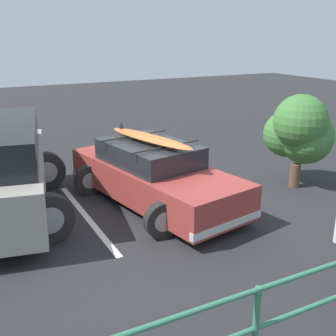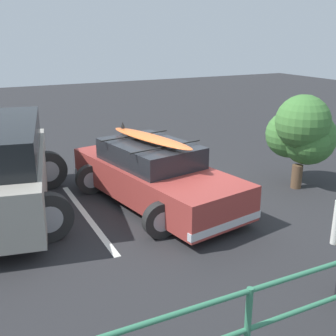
{
  "view_description": "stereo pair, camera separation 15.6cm",
  "coord_description": "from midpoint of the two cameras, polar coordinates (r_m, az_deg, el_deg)",
  "views": [
    {
      "loc": [
        4.06,
        7.54,
        3.45
      ],
      "look_at": [
        0.46,
        0.7,
        0.95
      ],
      "focal_mm": 45.0,
      "sensor_mm": 36.0,
      "label": 1
    },
    {
      "loc": [
        3.92,
        7.61,
        3.45
      ],
      "look_at": [
        0.46,
        0.7,
        0.95
      ],
      "focal_mm": 45.0,
      "sensor_mm": 36.0,
      "label": 2
    }
  ],
  "objects": [
    {
      "name": "ground_plane",
      "position": [
        9.24,
        0.04,
        -4.08
      ],
      "size": [
        44.0,
        44.0,
        0.02
      ],
      "primitive_type": "cube",
      "color": "#28282B",
      "rests_on": "ground"
    },
    {
      "name": "bush_near_left",
      "position": [
        10.09,
        17.03,
        4.67
      ],
      "size": [
        1.56,
        1.65,
        2.17
      ],
      "color": "brown",
      "rests_on": "ground"
    },
    {
      "name": "sedan_car",
      "position": [
        8.77,
        -2.48,
        -0.91
      ],
      "size": [
        2.75,
        4.56,
        1.56
      ],
      "color": "#9E3833",
      "rests_on": "ground"
    },
    {
      "name": "parking_stripe",
      "position": [
        8.48,
        -11.52,
        -6.46
      ],
      "size": [
        0.12,
        3.56,
        0.0
      ],
      "primitive_type": "cube",
      "rotation": [
        0.0,
        0.0,
        1.57
      ],
      "color": "silver",
      "rests_on": "ground"
    }
  ]
}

